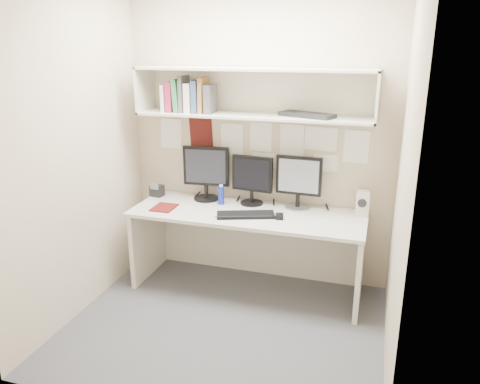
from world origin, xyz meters
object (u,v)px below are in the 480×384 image
(keyboard, at_px, (246,215))
(speaker, at_px, (362,203))
(desk, at_px, (247,250))
(maroon_notebook, at_px, (164,207))
(monitor_left, at_px, (206,171))
(monitor_center, at_px, (252,178))
(monitor_right, at_px, (299,180))
(desk_phone, at_px, (157,190))

(keyboard, distance_m, speaker, 0.98)
(desk, relative_size, keyboard, 4.17)
(speaker, relative_size, maroon_notebook, 0.92)
(monitor_left, distance_m, monitor_center, 0.44)
(monitor_left, height_order, monitor_right, monitor_left)
(keyboard, distance_m, maroon_notebook, 0.74)
(maroon_notebook, relative_size, desk_phone, 1.66)
(monitor_left, xyz_separation_m, desk_phone, (-0.48, -0.05, -0.21))
(monitor_left, relative_size, monitor_center, 1.13)
(desk, height_order, monitor_right, monitor_right)
(desk, xyz_separation_m, desk_phone, (-0.94, 0.16, 0.42))
(desk_phone, bearing_deg, monitor_center, 10.01)
(speaker, bearing_deg, keyboard, -166.59)
(desk_phone, bearing_deg, monitor_left, 13.06)
(speaker, distance_m, maroon_notebook, 1.70)
(monitor_left, bearing_deg, speaker, -6.91)
(desk, distance_m, monitor_left, 0.81)
(desk_phone, bearing_deg, keyboard, -9.53)
(monitor_right, distance_m, speaker, 0.57)
(monitor_center, bearing_deg, monitor_left, -173.73)
(keyboard, bearing_deg, monitor_left, 125.43)
(speaker, height_order, maroon_notebook, speaker)
(monitor_right, bearing_deg, maroon_notebook, -160.62)
(desk_phone, bearing_deg, monitor_right, 8.94)
(monitor_left, bearing_deg, monitor_center, -5.83)
(maroon_notebook, height_order, desk_phone, desk_phone)
(desk, height_order, speaker, speaker)
(monitor_right, height_order, maroon_notebook, monitor_right)
(monitor_left, height_order, keyboard, monitor_left)
(keyboard, bearing_deg, desk_phone, 144.21)
(desk, distance_m, monitor_right, 0.76)
(monitor_left, distance_m, speaker, 1.41)
(monitor_center, bearing_deg, monitor_right, 6.23)
(maroon_notebook, bearing_deg, monitor_center, 25.56)
(monitor_center, height_order, monitor_right, monitor_right)
(monitor_center, relative_size, desk_phone, 3.17)
(speaker, height_order, desk_phone, speaker)
(speaker, xyz_separation_m, desk_phone, (-1.88, -0.03, -0.05))
(desk, distance_m, desk_phone, 1.04)
(desk, height_order, keyboard, keyboard)
(desk, bearing_deg, monitor_center, 95.96)
(monitor_left, height_order, desk_phone, monitor_left)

